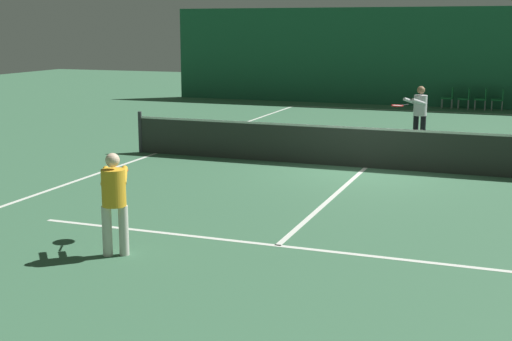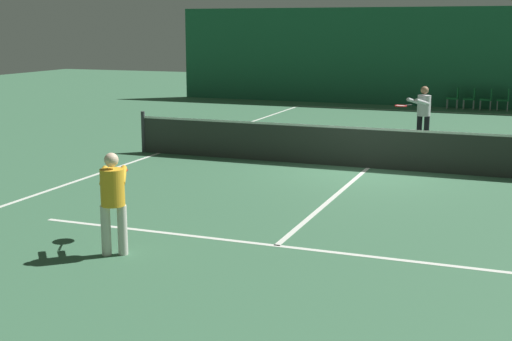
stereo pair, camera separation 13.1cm
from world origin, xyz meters
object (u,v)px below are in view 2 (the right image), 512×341
Objects in this scene: player_far at (423,111)px; courtside_chair_1 at (471,97)px; courtside_chair_3 at (505,98)px; tennis_net at (369,146)px; courtside_chair_0 at (454,97)px; player_near at (113,195)px; courtside_chair_2 at (488,98)px.

player_far is 9.20m from courtside_chair_1.
courtside_chair_1 is 1.00× the size of courtside_chair_3.
tennis_net is 4.02m from player_far.
courtside_chair_3 is (1.85, 9.17, -0.45)m from player_far.
courtside_chair_0 is 1.00× the size of courtside_chair_1.
tennis_net is 14.29× the size of courtside_chair_0.
courtside_chair_3 is at bearing -160.56° from player_far.
player_near is 1.78× the size of courtside_chair_1.
player_near is (-2.06, -7.60, 0.36)m from tennis_net.
player_far is at bearing -40.97° from player_near.
courtside_chair_2 is at bearing -90.00° from courtside_chair_3.
player_near reaches higher than courtside_chair_2.
player_far is 9.19m from courtside_chair_0.
courtside_chair_2 is at bearing 81.92° from tennis_net.
player_near reaches higher than courtside_chair_3.
courtside_chair_0 is at bearing -148.85° from player_far.
player_near is 1.78× the size of courtside_chair_0.
player_near is at bearing -105.16° from tennis_net.
player_far reaches higher than courtside_chair_2.
tennis_net reaches higher than courtside_chair_1.
courtside_chair_2 is 0.63m from courtside_chair_3.
tennis_net is 13.18m from courtside_chair_1.
courtside_chair_3 is at bearing -40.18° from player_near.
courtside_chair_2 is (1.86, 13.12, -0.03)m from tennis_net.
courtside_chair_0 is (-0.05, 9.17, -0.45)m from player_far.
courtside_chair_1 is 1.27m from courtside_chair_3.
player_near is at bearing -7.30° from courtside_chair_0.
player_near is 21.22m from courtside_chair_3.
player_far is 1.92× the size of courtside_chair_2.
player_far is at bearing -3.65° from courtside_chair_1.
player_far is at bearing -11.41° from courtside_chair_3.
player_far reaches higher than tennis_net.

